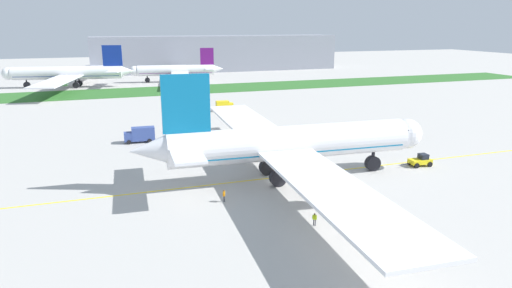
% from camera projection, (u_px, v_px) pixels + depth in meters
% --- Properties ---
extents(ground_plane, '(600.00, 600.00, 0.00)m').
position_uv_depth(ground_plane, '(278.00, 181.00, 71.44)').
color(ground_plane, '#ADAAA5').
rests_on(ground_plane, ground).
extents(apron_taxi_line, '(280.00, 0.36, 0.01)m').
position_uv_depth(apron_taxi_line, '(274.00, 178.00, 73.01)').
color(apron_taxi_line, yellow).
rests_on(apron_taxi_line, ground).
extents(grass_median_strip, '(320.00, 24.00, 0.10)m').
position_uv_depth(grass_median_strip, '(173.00, 90.00, 168.54)').
color(grass_median_strip, '#2D6628').
rests_on(grass_median_strip, ground).
extents(airliner_foreground, '(48.12, 75.39, 17.17)m').
position_uv_depth(airliner_foreground, '(287.00, 144.00, 71.00)').
color(airliner_foreground, white).
rests_on(airliner_foreground, ground).
extents(pushback_tug, '(5.62, 2.52, 2.12)m').
position_uv_depth(pushback_tug, '(421.00, 160.00, 78.88)').
color(pushback_tug, yellow).
rests_on(pushback_tug, ground).
extents(ground_crew_wingwalker_port, '(0.43, 0.57, 1.76)m').
position_uv_depth(ground_crew_wingwalker_port, '(224.00, 195.00, 62.85)').
color(ground_crew_wingwalker_port, black).
rests_on(ground_crew_wingwalker_port, ground).
extents(ground_crew_marshaller_front, '(0.48, 0.46, 1.63)m').
position_uv_depth(ground_crew_marshaller_front, '(315.00, 218.00, 55.42)').
color(ground_crew_marshaller_front, black).
rests_on(ground_crew_marshaller_front, ground).
extents(service_truck_baggage_loader, '(6.31, 2.55, 3.22)m').
position_uv_depth(service_truck_baggage_loader, '(140.00, 134.00, 94.27)').
color(service_truck_baggage_loader, '#33478C').
rests_on(service_truck_baggage_loader, ground).
extents(service_truck_fuel_bowser, '(4.86, 2.57, 2.95)m').
position_uv_depth(service_truck_fuel_bowser, '(224.00, 106.00, 128.09)').
color(service_truck_fuel_bowser, yellow).
rests_on(service_truck_fuel_bowser, ground).
extents(parked_airliner_far_right, '(49.20, 79.08, 16.06)m').
position_uv_depth(parked_airliner_far_right, '(70.00, 73.00, 175.17)').
color(parked_airliner_far_right, white).
rests_on(parked_airliner_far_right, ground).
extents(parked_airliner_far_outer, '(39.17, 61.69, 14.15)m').
position_uv_depth(parked_airliner_far_outer, '(177.00, 71.00, 191.83)').
color(parked_airliner_far_outer, white).
rests_on(parked_airliner_far_outer, ground).
extents(terminal_building, '(127.21, 20.00, 18.00)m').
position_uv_depth(terminal_building, '(218.00, 53.00, 237.83)').
color(terminal_building, gray).
rests_on(terminal_building, ground).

